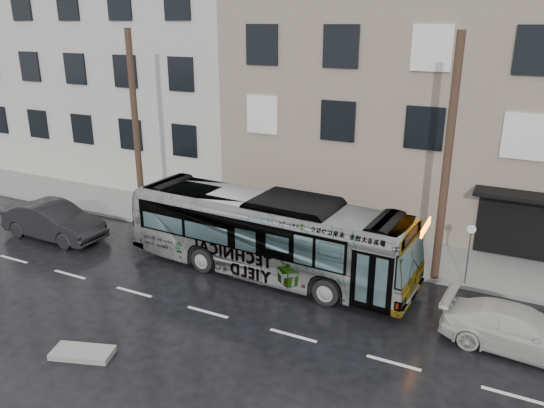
{
  "coord_description": "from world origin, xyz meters",
  "views": [
    {
      "loc": [
        9.03,
        -15.76,
        9.39
      ],
      "look_at": [
        -0.03,
        2.5,
        2.37
      ],
      "focal_mm": 35.0,
      "sensor_mm": 36.0,
      "label": 1
    }
  ],
  "objects": [
    {
      "name": "ground",
      "position": [
        0.0,
        0.0,
        0.0
      ],
      "size": [
        120.0,
        120.0,
        0.0
      ],
      "primitive_type": "plane",
      "color": "black",
      "rests_on": "ground"
    },
    {
      "name": "utility_pole_front",
      "position": [
        6.5,
        3.3,
        4.65
      ],
      "size": [
        0.3,
        0.3,
        9.0
      ],
      "primitive_type": "cylinder",
      "color": "#442F22",
      "rests_on": "sidewalk"
    },
    {
      "name": "dark_sedan",
      "position": [
        -9.87,
        -0.02,
        0.82
      ],
      "size": [
        5.0,
        1.76,
        1.65
      ],
      "primitive_type": "imported",
      "rotation": [
        0.0,
        0.0,
        1.57
      ],
      "color": "black",
      "rests_on": "ground"
    },
    {
      "name": "building_grey",
      "position": [
        -18.0,
        14.2,
        8.0
      ],
      "size": [
        26.0,
        15.0,
        16.0
      ],
      "primitive_type": "cube",
      "color": "#B6B4AC",
      "rests_on": "ground"
    },
    {
      "name": "sign_post",
      "position": [
        7.6,
        3.3,
        1.35
      ],
      "size": [
        0.06,
        0.06,
        2.4
      ],
      "primitive_type": "cylinder",
      "color": "slate",
      "rests_on": "sidewalk"
    },
    {
      "name": "white_sedan",
      "position": [
        9.57,
        -0.16,
        0.66
      ],
      "size": [
        4.68,
        2.16,
        1.32
      ],
      "primitive_type": "imported",
      "rotation": [
        0.0,
        0.0,
        1.5
      ],
      "color": "#BAB8B1",
      "rests_on": "ground"
    },
    {
      "name": "slush_pile",
      "position": [
        -1.97,
        -6.24,
        0.09
      ],
      "size": [
        1.96,
        1.32,
        0.18
      ],
      "primitive_type": "cube",
      "rotation": [
        0.0,
        0.0,
        0.32
      ],
      "color": "#989590",
      "rests_on": "ground"
    },
    {
      "name": "bus",
      "position": [
        0.45,
        1.13,
        1.61
      ],
      "size": [
        11.73,
        3.36,
        3.23
      ],
      "primitive_type": "imported",
      "rotation": [
        0.0,
        0.0,
        1.51
      ],
      "color": "#B2B2B2",
      "rests_on": "ground"
    },
    {
      "name": "utility_pole_rear",
      "position": [
        -7.5,
        3.3,
        4.65
      ],
      "size": [
        0.3,
        0.3,
        9.0
      ],
      "primitive_type": "cylinder",
      "color": "#442F22",
      "rests_on": "sidewalk"
    },
    {
      "name": "sidewalk",
      "position": [
        0.0,
        4.9,
        0.07
      ],
      "size": [
        90.0,
        3.6,
        0.15
      ],
      "primitive_type": "cube",
      "color": "gray",
      "rests_on": "ground"
    },
    {
      "name": "building_taupe",
      "position": [
        5.0,
        12.7,
        5.5
      ],
      "size": [
        20.0,
        12.0,
        11.0
      ],
      "primitive_type": "cube",
      "color": "gray",
      "rests_on": "ground"
    }
  ]
}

